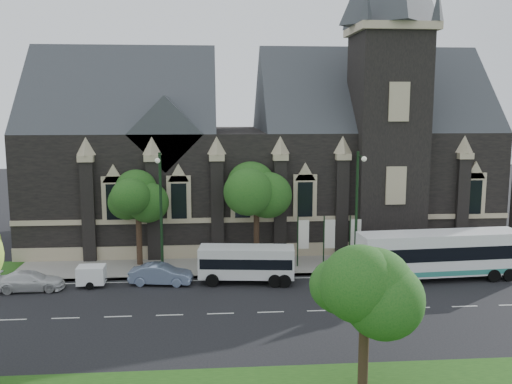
{
  "coord_description": "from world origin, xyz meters",
  "views": [
    {
      "loc": [
        -0.45,
        -31.86,
        12.26
      ],
      "look_at": [
        2.6,
        6.0,
        6.35
      ],
      "focal_mm": 39.39,
      "sensor_mm": 36.0,
      "label": 1
    }
  ],
  "objects": [
    {
      "name": "street_lamp_mid",
      "position": [
        -4.0,
        7.09,
        5.11
      ],
      "size": [
        0.36,
        1.88,
        9.0
      ],
      "color": "black",
      "rests_on": "ground"
    },
    {
      "name": "car_far_white",
      "position": [
        -12.58,
        5.3,
        0.64
      ],
      "size": [
        4.49,
        1.97,
        1.29
      ],
      "primitive_type": "imported",
      "rotation": [
        0.0,
        0.0,
        1.61
      ],
      "color": "silver",
      "rests_on": "ground"
    },
    {
      "name": "sidewalk",
      "position": [
        0.0,
        9.5,
        0.07
      ],
      "size": [
        80.0,
        5.0,
        0.15
      ],
      "primitive_type": "cube",
      "color": "gray",
      "rests_on": "ground"
    },
    {
      "name": "tree_walk_left",
      "position": [
        -5.8,
        10.7,
        5.73
      ],
      "size": [
        3.91,
        3.91,
        7.64
      ],
      "color": "black",
      "rests_on": "ground"
    },
    {
      "name": "tour_coach",
      "position": [
        15.63,
        5.5,
        1.85
      ],
      "size": [
        11.76,
        3.33,
        3.39
      ],
      "rotation": [
        0.0,
        0.0,
        0.07
      ],
      "color": "white",
      "rests_on": "ground"
    },
    {
      "name": "shuttle_bus",
      "position": [
        1.95,
        5.81,
        1.47
      ],
      "size": [
        6.75,
        2.99,
        2.53
      ],
      "rotation": [
        0.0,
        0.0,
        -0.11
      ],
      "color": "silver",
      "rests_on": "ground"
    },
    {
      "name": "sedan",
      "position": [
        -4.0,
        5.89,
        0.71
      ],
      "size": [
        4.46,
        2.07,
        1.41
      ],
      "primitive_type": "imported",
      "rotation": [
        0.0,
        0.0,
        1.43
      ],
      "color": "#7E91B6",
      "rests_on": "ground"
    },
    {
      "name": "tree_park_east",
      "position": [
        6.18,
        -9.32,
        4.62
      ],
      "size": [
        3.4,
        3.4,
        6.28
      ],
      "color": "black",
      "rests_on": "ground"
    },
    {
      "name": "street_lamp_near",
      "position": [
        10.0,
        7.09,
        5.11
      ],
      "size": [
        0.36,
        1.88,
        9.0
      ],
      "color": "black",
      "rests_on": "ground"
    },
    {
      "name": "ground",
      "position": [
        0.0,
        0.0,
        0.0
      ],
      "size": [
        160.0,
        160.0,
        0.0
      ],
      "primitive_type": "plane",
      "color": "black",
      "rests_on": "ground"
    },
    {
      "name": "museum",
      "position": [
        5.12,
        18.78,
        8.17
      ],
      "size": [
        40.0,
        17.7,
        29.9
      ],
      "color": "black",
      "rests_on": "ground"
    },
    {
      "name": "tree_walk_right",
      "position": [
        3.21,
        10.71,
        5.82
      ],
      "size": [
        4.08,
        4.08,
        7.8
      ],
      "color": "black",
      "rests_on": "ground"
    },
    {
      "name": "banner_flag_right",
      "position": [
        10.29,
        9.0,
        2.38
      ],
      "size": [
        0.9,
        0.1,
        4.0
      ],
      "color": "black",
      "rests_on": "ground"
    },
    {
      "name": "box_trailer",
      "position": [
        -8.67,
        5.79,
        0.81
      ],
      "size": [
        2.67,
        1.57,
        1.42
      ],
      "rotation": [
        0.0,
        0.0,
        0.02
      ],
      "color": "white",
      "rests_on": "ground"
    },
    {
      "name": "banner_flag_center",
      "position": [
        8.29,
        9.0,
        2.38
      ],
      "size": [
        0.9,
        0.1,
        4.0
      ],
      "color": "black",
      "rests_on": "ground"
    },
    {
      "name": "banner_flag_left",
      "position": [
        6.29,
        9.0,
        2.38
      ],
      "size": [
        0.9,
        0.1,
        4.0
      ],
      "color": "black",
      "rests_on": "ground"
    }
  ]
}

